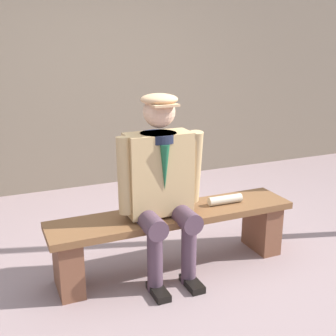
# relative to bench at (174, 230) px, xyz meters

# --- Properties ---
(ground_plane) EXTENTS (30.00, 30.00, 0.00)m
(ground_plane) POSITION_rel_bench_xyz_m (0.00, 0.00, -0.31)
(ground_plane) COLOR gray
(bench) EXTENTS (1.90, 0.40, 0.47)m
(bench) POSITION_rel_bench_xyz_m (0.00, 0.00, 0.00)
(bench) COLOR brown
(bench) RESTS_ON ground
(seated_man) EXTENTS (0.64, 0.56, 1.36)m
(seated_man) POSITION_rel_bench_xyz_m (0.12, 0.05, 0.44)
(seated_man) COLOR tan
(seated_man) RESTS_ON ground
(rolled_magazine) EXTENTS (0.28, 0.08, 0.07)m
(rolled_magazine) POSITION_rel_bench_xyz_m (-0.44, 0.01, 0.19)
(rolled_magazine) COLOR beige
(rolled_magazine) RESTS_ON bench
(stadium_wall) EXTENTS (12.00, 0.24, 2.39)m
(stadium_wall) POSITION_rel_bench_xyz_m (0.00, -2.35, 0.88)
(stadium_wall) COLOR #7B6C5A
(stadium_wall) RESTS_ON ground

